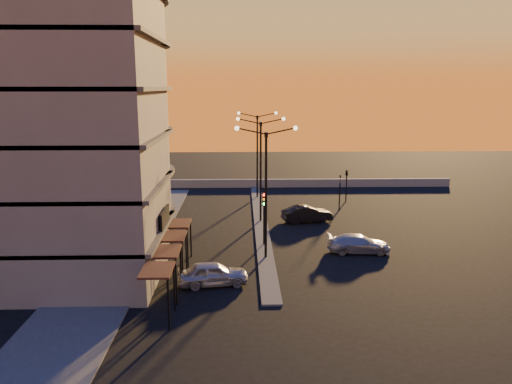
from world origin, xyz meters
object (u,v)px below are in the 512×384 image
(car_sedan, at_px, (307,214))
(traffic_light_main, at_px, (264,210))
(car_hatchback, at_px, (213,274))
(streetlamp_mid, at_px, (261,161))
(car_wagon, at_px, (359,244))

(car_sedan, bearing_deg, traffic_light_main, 137.17)
(traffic_light_main, height_order, car_sedan, traffic_light_main)
(car_sedan, bearing_deg, car_hatchback, 140.46)
(streetlamp_mid, distance_m, car_wagon, 12.28)
(traffic_light_main, distance_m, car_wagon, 7.53)
(streetlamp_mid, height_order, car_sedan, streetlamp_mid)
(traffic_light_main, xyz_separation_m, car_sedan, (4.24, 7.01, -2.14))
(traffic_light_main, distance_m, car_hatchback, 8.67)
(streetlamp_mid, relative_size, car_wagon, 2.05)
(traffic_light_main, bearing_deg, car_sedan, 58.86)
(car_hatchback, relative_size, car_sedan, 0.95)
(streetlamp_mid, distance_m, car_hatchback, 15.93)
(car_hatchback, distance_m, car_sedan, 16.57)
(traffic_light_main, relative_size, car_hatchback, 0.98)
(car_hatchback, bearing_deg, car_sedan, -36.61)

